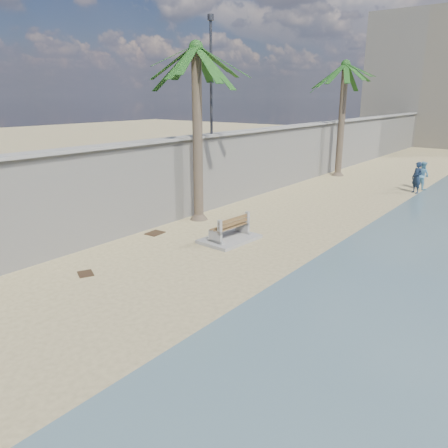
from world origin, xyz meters
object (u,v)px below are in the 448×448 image
Objects in this scene: palm_mid at (196,50)px; person_a at (417,175)px; bench_far at (230,230)px; person_b at (422,174)px; palm_back at (346,66)px.

person_a is (6.14, 11.75, -6.08)m from palm_mid.
person_b reaches higher than bench_far.
palm_back is 8.65m from person_b.
bench_far is 0.28× the size of palm_back.
bench_far is at bearing -28.19° from palm_mid.
bench_far is 17.50m from palm_back.
palm_back is 8.89m from person_a.
palm_mid reaches higher than person_a.
person_b is (-0.03, 1.29, -0.10)m from person_a.
bench_far is 13.70m from person_a.
bench_far is at bearing -80.78° from palm_back.
palm_mid is 15.67m from person_b.
palm_mid is at bearing 93.77° from person_b.
palm_back is 4.02× the size of person_a.
person_a is 1.11× the size of person_b.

